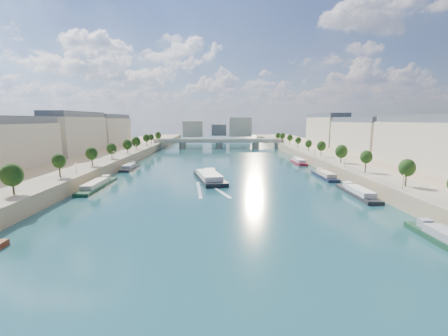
{
  "coord_description": "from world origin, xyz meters",
  "views": [
    {
      "loc": [
        -0.69,
        -38.27,
        25.02
      ],
      "look_at": [
        1.62,
        84.38,
        5.0
      ],
      "focal_mm": 24.0,
      "sensor_mm": 36.0,
      "label": 1
    }
  ],
  "objects": [
    {
      "name": "wake",
      "position": [
        -4.51,
        67.18,
        0.02
      ],
      "size": [
        13.37,
        25.98,
        0.04
      ],
      "color": "silver",
      "rests_on": "ground"
    },
    {
      "name": "skyline",
      "position": [
        3.19,
        319.52,
        14.66
      ],
      "size": [
        79.0,
        42.0,
        22.0
      ],
      "color": "beige",
      "rests_on": "ground"
    },
    {
      "name": "quay_right",
      "position": [
        72.0,
        100.0,
        2.5
      ],
      "size": [
        44.0,
        520.0,
        5.0
      ],
      "primitive_type": "cube",
      "color": "#9E8460",
      "rests_on": "ground"
    },
    {
      "name": "pave_left",
      "position": [
        -57.0,
        100.0,
        5.05
      ],
      "size": [
        14.0,
        520.0,
        0.1
      ],
      "primitive_type": "cube",
      "color": "gray",
      "rests_on": "quay_left"
    },
    {
      "name": "bridge",
      "position": [
        0.0,
        223.87,
        5.08
      ],
      "size": [
        112.0,
        12.0,
        8.15
      ],
      "color": "#C1B79E",
      "rests_on": "ground"
    },
    {
      "name": "buildings_right",
      "position": [
        85.0,
        112.0,
        16.45
      ],
      "size": [
        16.0,
        226.0,
        23.2
      ],
      "color": "beige",
      "rests_on": "ground"
    },
    {
      "name": "moored_barges_left",
      "position": [
        -45.5,
        41.76,
        0.84
      ],
      "size": [
        5.0,
        155.53,
        3.6
      ],
      "color": "black",
      "rests_on": "ground"
    },
    {
      "name": "trees_right",
      "position": [
        55.0,
        110.0,
        10.48
      ],
      "size": [
        4.8,
        268.8,
        8.26
      ],
      "color": "#382B1E",
      "rests_on": "ground"
    },
    {
      "name": "pave_right",
      "position": [
        57.0,
        100.0,
        5.05
      ],
      "size": [
        14.0,
        520.0,
        0.1
      ],
      "primitive_type": "cube",
      "color": "gray",
      "rests_on": "quay_right"
    },
    {
      "name": "tour_barge",
      "position": [
        -4.51,
        83.71,
        1.21
      ],
      "size": [
        15.44,
        31.84,
        4.16
      ],
      "rotation": [
        0.0,
        0.0,
        0.23
      ],
      "color": "black",
      "rests_on": "ground"
    },
    {
      "name": "trees_left",
      "position": [
        -55.0,
        102.0,
        10.48
      ],
      "size": [
        4.8,
        268.8,
        8.26
      ],
      "color": "#382B1E",
      "rests_on": "ground"
    },
    {
      "name": "ground",
      "position": [
        0.0,
        100.0,
        0.0
      ],
      "size": [
        700.0,
        700.0,
        0.0
      ],
      "primitive_type": "plane",
      "color": "#0B3033",
      "rests_on": "ground"
    },
    {
      "name": "lamps_left",
      "position": [
        -52.5,
        90.0,
        7.78
      ],
      "size": [
        0.36,
        200.36,
        4.28
      ],
      "color": "black",
      "rests_on": "ground"
    },
    {
      "name": "moored_barges_right",
      "position": [
        45.5,
        55.54,
        0.84
      ],
      "size": [
        5.0,
        164.17,
        3.6
      ],
      "color": "black",
      "rests_on": "ground"
    },
    {
      "name": "buildings_left",
      "position": [
        -85.0,
        112.0,
        16.45
      ],
      "size": [
        16.0,
        226.0,
        23.2
      ],
      "color": "beige",
      "rests_on": "ground"
    },
    {
      "name": "lamps_right",
      "position": [
        52.5,
        105.0,
        7.78
      ],
      "size": [
        0.36,
        200.36,
        4.28
      ],
      "color": "black",
      "rests_on": "ground"
    },
    {
      "name": "quay_left",
      "position": [
        -72.0,
        100.0,
        2.5
      ],
      "size": [
        44.0,
        520.0,
        5.0
      ],
      "primitive_type": "cube",
      "color": "#9E8460",
      "rests_on": "ground"
    }
  ]
}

